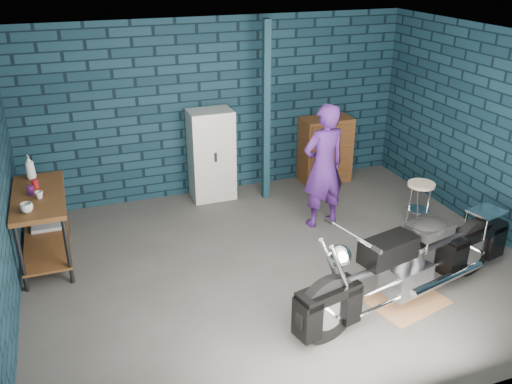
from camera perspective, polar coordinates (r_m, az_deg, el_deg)
The scene contains 16 objects.
ground at distance 6.77m, azimuth 2.53°, elevation -7.73°, with size 6.00×6.00×0.00m, color #4B4946.
room_walls at distance 6.47m, azimuth 0.97°, elevation 9.22°, with size 6.02×5.01×2.71m.
support_post at distance 8.07m, azimuth 1.07°, elevation 8.24°, with size 0.10×0.10×2.70m, color #112C36.
workbench at distance 7.14m, azimuth -21.41°, elevation -3.55°, with size 0.60×1.40×0.91m, color brown.
drip_mat at distance 6.38m, azimuth 15.58°, elevation -10.98°, with size 0.83×0.62×0.01m, color brown.
motorcycle at distance 6.07m, azimuth 16.18°, elevation -6.59°, with size 2.60×0.71×1.15m, color black, non-canonical shape.
person at distance 7.42m, azimuth 7.13°, elevation 2.70°, with size 0.64×0.42×1.75m, color #411B68.
storage_bin at distance 7.73m, azimuth -20.92°, elevation -4.01°, with size 0.42×0.30×0.26m, color #94989C.
locker at distance 8.30m, azimuth -4.70°, elevation 3.90°, with size 0.65×0.47×1.40m, color silver.
tool_chest at distance 9.02m, azimuth 7.34°, elevation 4.41°, with size 0.81×0.45×1.08m, color brown.
shop_stool at distance 7.82m, azimuth 16.75°, elevation -1.35°, with size 0.37×0.37×0.67m, color beige, non-canonical shape.
cup_a at distance 6.52m, azimuth -23.00°, elevation -1.53°, with size 0.14×0.14×0.11m, color beige.
cup_b at distance 6.82m, azimuth -21.86°, elevation -0.29°, with size 0.09×0.09×0.09m, color beige.
mug_purple at distance 6.96m, azimuth -22.66°, elevation 0.15°, with size 0.08×0.08×0.11m, color #501863.
mug_red at distance 7.12m, azimuth -22.24°, elevation 0.79°, with size 0.08×0.08×0.11m, color maroon.
bottle at distance 7.41m, azimuth -22.72°, elevation 2.45°, with size 0.12×0.12×0.31m, color #94989C.
Camera 1 is at (-2.23, -5.28, 3.61)m, focal length 38.00 mm.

